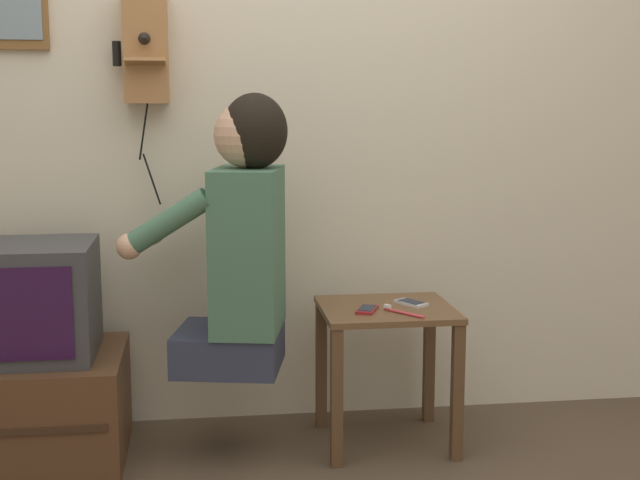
{
  "coord_description": "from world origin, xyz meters",
  "views": [
    {
      "loc": [
        -0.31,
        -2.29,
        1.27
      ],
      "look_at": [
        0.1,
        0.75,
        0.78
      ],
      "focal_mm": 50.0,
      "sensor_mm": 36.0,
      "label": 1
    }
  ],
  "objects_px": {
    "cell_phone_held": "(367,309)",
    "television": "(18,301)",
    "wall_phone_antique": "(145,46)",
    "toothbrush": "(401,312)",
    "cell_phone_spare": "(411,303)",
    "person": "(241,236)"
  },
  "relations": [
    {
      "from": "cell_phone_held",
      "to": "cell_phone_spare",
      "type": "height_order",
      "value": "same"
    },
    {
      "from": "cell_phone_held",
      "to": "television",
      "type": "bearing_deg",
      "value": -159.74
    },
    {
      "from": "cell_phone_spare",
      "to": "toothbrush",
      "type": "xyz_separation_m",
      "value": [
        -0.07,
        -0.13,
        0.0
      ]
    },
    {
      "from": "person",
      "to": "television",
      "type": "height_order",
      "value": "person"
    },
    {
      "from": "television",
      "to": "cell_phone_spare",
      "type": "bearing_deg",
      "value": 0.82
    },
    {
      "from": "cell_phone_held",
      "to": "toothbrush",
      "type": "bearing_deg",
      "value": -3.38
    },
    {
      "from": "cell_phone_spare",
      "to": "person",
      "type": "bearing_deg",
      "value": 154.32
    },
    {
      "from": "television",
      "to": "cell_phone_spare",
      "type": "distance_m",
      "value": 1.39
    },
    {
      "from": "television",
      "to": "toothbrush",
      "type": "xyz_separation_m",
      "value": [
        1.32,
        -0.11,
        -0.06
      ]
    },
    {
      "from": "person",
      "to": "wall_phone_antique",
      "type": "height_order",
      "value": "wall_phone_antique"
    },
    {
      "from": "television",
      "to": "cell_phone_held",
      "type": "xyz_separation_m",
      "value": [
        1.21,
        -0.06,
        -0.06
      ]
    },
    {
      "from": "wall_phone_antique",
      "to": "cell_phone_spare",
      "type": "distance_m",
      "value": 1.35
    },
    {
      "from": "television",
      "to": "toothbrush",
      "type": "relative_size",
      "value": 3.43
    },
    {
      "from": "toothbrush",
      "to": "television",
      "type": "bearing_deg",
      "value": 138.22
    },
    {
      "from": "television",
      "to": "toothbrush",
      "type": "bearing_deg",
      "value": -4.86
    },
    {
      "from": "television",
      "to": "wall_phone_antique",
      "type": "distance_m",
      "value": 1.02
    },
    {
      "from": "wall_phone_antique",
      "to": "cell_phone_held",
      "type": "xyz_separation_m",
      "value": [
        0.77,
        -0.34,
        -0.93
      ]
    },
    {
      "from": "cell_phone_held",
      "to": "cell_phone_spare",
      "type": "bearing_deg",
      "value": 46.18
    },
    {
      "from": "cell_phone_spare",
      "to": "wall_phone_antique",
      "type": "bearing_deg",
      "value": 132.15
    },
    {
      "from": "television",
      "to": "wall_phone_antique",
      "type": "bearing_deg",
      "value": 32.71
    },
    {
      "from": "television",
      "to": "wall_phone_antique",
      "type": "relative_size",
      "value": 0.63
    },
    {
      "from": "person",
      "to": "wall_phone_antique",
      "type": "bearing_deg",
      "value": 55.72
    }
  ]
}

